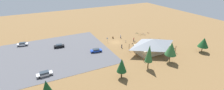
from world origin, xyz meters
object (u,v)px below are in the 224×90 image
Objects in this scene: bicycle_yellow_by_bin at (135,42)px; car_black_mid_lot at (59,46)px; pine_far_west at (47,90)px; visitor_by_pavilion at (134,39)px; bicycle_purple_edge_north at (146,41)px; bicycle_blue_edge_south at (126,42)px; lot_sign at (107,39)px; bicycle_orange_yard_center at (141,35)px; bicycle_silver_trailside at (145,35)px; pine_east at (204,42)px; trash_bin at (113,37)px; car_silver_second_row at (45,74)px; bicycle_teal_lone_west at (152,41)px; bicycle_green_near_porch at (137,33)px; bicycle_black_back_row at (133,44)px; car_white_inner_stall at (23,44)px; pine_far_east at (171,49)px; bicycle_silver_yard_front at (150,39)px; bicycle_white_lone_east at (142,34)px; visitor_crossing_yard at (121,36)px; pine_west at (122,65)px; car_blue_back_corner at (96,50)px; bike_pavilion at (152,45)px; bicycle_red_yard_left at (148,33)px; pine_center at (149,53)px; visitor_at_bikes at (122,46)px.

bicycle_yellow_by_bin is 33.12m from car_black_mid_lot.
visitor_by_pavilion is (-40.05, -25.18, -4.08)m from pine_far_west.
bicycle_blue_edge_south is at bearing -21.96° from bicycle_purple_edge_north.
lot_sign is 18.47m from bicycle_orange_yard_center.
pine_east is at bearing 108.87° from bicycle_silver_trailside.
pine_east is (-24.95, 28.90, 3.59)m from trash_bin.
pine_far_west is at bearing 88.84° from car_silver_second_row.
bicycle_green_near_porch is at bearing -88.79° from bicycle_teal_lone_west.
bicycle_silver_trailside is 0.38× the size of car_black_mid_lot.
car_white_inner_stall is (43.08, -20.28, 0.42)m from bicycle_black_back_row.
bicycle_silver_yard_front is at bearing -110.23° from pine_far_east.
bicycle_white_lone_east is 0.28× the size of car_silver_second_row.
bicycle_black_back_row is at bearing -149.40° from pine_far_west.
car_silver_second_row is 40.16m from visitor_crossing_yard.
pine_west is 39.88m from bicycle_white_lone_east.
bicycle_white_lone_east is (-28.16, -27.97, -3.85)m from pine_west.
bicycle_purple_edge_north is (1.99, 10.25, 0.03)m from bicycle_green_near_porch.
pine_west reaches higher than bicycle_silver_trailside.
visitor_by_pavilion is (-45.64, 17.28, 0.19)m from car_white_inner_stall.
car_white_inner_stall is (26.03, -19.93, 0.06)m from car_blue_back_corner.
bicycle_silver_yard_front is at bearing -62.21° from pine_east.
trash_bin is 0.61× the size of bicycle_blue_edge_south.
car_white_inner_stall is at bearing -31.31° from pine_east.
pine_far_east is 4.34× the size of visitor_crossing_yard.
bicycle_white_lone_east is 1.07× the size of bicycle_green_near_porch.
bike_pavilion reaches higher than car_black_mid_lot.
bicycle_yellow_by_bin is 0.81× the size of bicycle_red_yard_left.
pine_center is 53.73m from car_white_inner_stall.
bicycle_silver_trailside is 0.90× the size of visitor_by_pavilion.
pine_east is at bearing 127.82° from visitor_crossing_yard.
bicycle_orange_yard_center is (-47.16, -29.72, -4.69)m from pine_far_west.
bike_pavilion is 9.29× the size of bicycle_silver_yard_front.
bicycle_teal_lone_west is at bearing 74.79° from bicycle_silver_trailside.
lot_sign is at bearing -151.62° from car_silver_second_row.
visitor_crossing_yard is at bearing -48.20° from bicycle_purple_edge_north.
car_blue_back_corner is at bearing -157.69° from car_silver_second_row.
pine_center is 22.13m from bicycle_yellow_by_bin.
car_black_mid_lot is (27.97, -7.88, 0.35)m from bicycle_blue_edge_south.
pine_far_east reaches higher than bicycle_black_back_row.
pine_far_east is 5.59× the size of bicycle_yellow_by_bin.
bicycle_teal_lone_west is 0.95× the size of bicycle_red_yard_left.
visitor_by_pavilion is at bearing -14.49° from bicycle_silver_yard_front.
bicycle_green_near_porch is at bearing -131.49° from pine_west.
trash_bin is at bearing -93.89° from pine_center.
car_blue_back_corner reaches higher than trash_bin.
pine_far_east is at bearing 117.04° from visitor_at_bikes.
trash_bin is 3.76m from visitor_crossing_yard.
bicycle_purple_edge_north is (2.96, 1.02, 0.04)m from bicycle_silver_yard_front.
bicycle_purple_edge_north is 0.80× the size of bicycle_silver_trailside.
bicycle_purple_edge_north is at bearing 155.15° from lot_sign.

